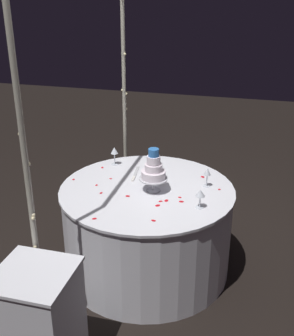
% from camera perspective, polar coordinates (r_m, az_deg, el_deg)
% --- Properties ---
extents(ground_plane, '(12.00, 12.00, 0.00)m').
position_cam_1_polar(ground_plane, '(3.75, 0.00, -12.96)').
color(ground_plane, black).
extents(decorative_arch, '(1.89, 0.06, 2.21)m').
position_cam_1_polar(decorative_arch, '(3.27, -8.08, 8.90)').
color(decorative_arch, '#B7B29E').
rests_on(decorative_arch, ground).
extents(main_table, '(1.37, 1.37, 0.74)m').
position_cam_1_polar(main_table, '(3.54, 0.00, -8.11)').
color(main_table, white).
rests_on(main_table, ground).
extents(side_table, '(0.44, 0.44, 0.74)m').
position_cam_1_polar(side_table, '(2.79, -14.08, -19.31)').
color(side_table, white).
rests_on(side_table, ground).
extents(tiered_cake, '(0.22, 0.22, 0.35)m').
position_cam_1_polar(tiered_cake, '(3.25, 0.87, -0.28)').
color(tiered_cake, silver).
rests_on(tiered_cake, main_table).
extents(wine_glass_0, '(0.06, 0.06, 0.16)m').
position_cam_1_polar(wine_glass_0, '(3.38, 7.99, -0.63)').
color(wine_glass_0, silver).
rests_on(wine_glass_0, main_table).
extents(wine_glass_1, '(0.06, 0.06, 0.17)m').
position_cam_1_polar(wine_glass_1, '(3.61, 1.35, 1.34)').
color(wine_glass_1, silver).
rests_on(wine_glass_1, main_table).
extents(wine_glass_2, '(0.07, 0.07, 0.14)m').
position_cam_1_polar(wine_glass_2, '(3.06, 7.08, -3.44)').
color(wine_glass_2, silver).
rests_on(wine_glass_2, main_table).
extents(wine_glass_3, '(0.06, 0.06, 0.16)m').
position_cam_1_polar(wine_glass_3, '(3.76, -4.35, 2.21)').
color(wine_glass_3, silver).
rests_on(wine_glass_3, main_table).
extents(cake_knife, '(0.30, 0.06, 0.01)m').
position_cam_1_polar(cake_knife, '(3.59, -1.61, -0.88)').
color(cake_knife, silver).
rests_on(cake_knife, main_table).
extents(rose_petal_0, '(0.05, 0.05, 0.00)m').
position_cam_1_polar(rose_petal_0, '(3.11, 1.43, -4.98)').
color(rose_petal_0, red).
rests_on(rose_petal_0, main_table).
extents(rose_petal_1, '(0.03, 0.03, 0.00)m').
position_cam_1_polar(rose_petal_1, '(3.31, -6.11, -3.31)').
color(rose_petal_1, red).
rests_on(rose_petal_1, main_table).
extents(rose_petal_2, '(0.03, 0.02, 0.00)m').
position_cam_1_polar(rose_petal_2, '(3.43, -6.71, -2.27)').
color(rose_petal_2, red).
rests_on(rose_petal_2, main_table).
extents(rose_petal_3, '(0.05, 0.04, 0.00)m').
position_cam_1_polar(rose_petal_3, '(3.58, 7.38, -1.17)').
color(rose_petal_3, red).
rests_on(rose_petal_3, main_table).
extents(rose_petal_4, '(0.03, 0.03, 0.00)m').
position_cam_1_polar(rose_petal_4, '(3.75, -5.94, 0.07)').
color(rose_petal_4, red).
rests_on(rose_petal_4, main_table).
extents(rose_petal_5, '(0.03, 0.03, 0.00)m').
position_cam_1_polar(rose_petal_5, '(3.56, -9.72, -1.50)').
color(rose_petal_5, red).
rests_on(rose_petal_5, main_table).
extents(rose_petal_6, '(0.03, 0.03, 0.00)m').
position_cam_1_polar(rose_petal_6, '(3.39, 9.56, -2.81)').
color(rose_petal_6, red).
rests_on(rose_petal_6, main_table).
extents(rose_petal_7, '(0.03, 0.04, 0.00)m').
position_cam_1_polar(rose_petal_7, '(3.24, -2.58, -3.73)').
color(rose_petal_7, red).
rests_on(rose_petal_7, main_table).
extents(rose_petal_8, '(0.03, 0.04, 0.00)m').
position_cam_1_polar(rose_petal_8, '(2.93, 0.87, -6.97)').
color(rose_petal_8, red).
rests_on(rose_petal_8, main_table).
extents(rose_petal_9, '(0.03, 0.04, 0.00)m').
position_cam_1_polar(rose_petal_9, '(3.17, 4.57, -4.46)').
color(rose_petal_9, red).
rests_on(rose_petal_9, main_table).
extents(rose_petal_10, '(0.03, 0.03, 0.00)m').
position_cam_1_polar(rose_petal_10, '(3.48, -0.27, -1.73)').
color(rose_petal_10, red).
rests_on(rose_petal_10, main_table).
extents(rose_petal_11, '(0.04, 0.04, 0.00)m').
position_cam_1_polar(rose_petal_11, '(2.97, -6.99, -6.68)').
color(rose_petal_11, red).
rests_on(rose_petal_11, main_table).
extents(rose_petal_12, '(0.04, 0.03, 0.00)m').
position_cam_1_polar(rose_petal_12, '(3.18, 2.58, -4.33)').
color(rose_petal_12, red).
rests_on(rose_petal_12, main_table).
extents(rose_petal_13, '(0.04, 0.04, 0.00)m').
position_cam_1_polar(rose_petal_13, '(3.17, 1.81, -4.43)').
color(rose_petal_13, red).
rests_on(rose_petal_13, main_table).
extents(rose_petal_14, '(0.02, 0.03, 0.00)m').
position_cam_1_polar(rose_petal_14, '(3.53, -4.84, -1.42)').
color(rose_petal_14, red).
rests_on(rose_petal_14, main_table).
extents(rose_petal_15, '(0.02, 0.03, 0.00)m').
position_cam_1_polar(rose_petal_15, '(3.23, 4.37, -3.90)').
color(rose_petal_15, red).
rests_on(rose_petal_15, main_table).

